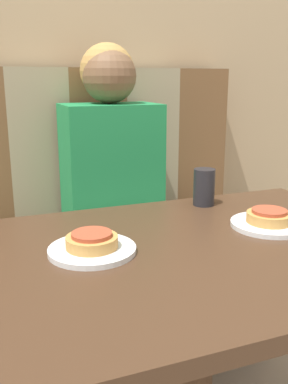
# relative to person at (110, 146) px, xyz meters

# --- Properties ---
(wall_back) EXTENTS (7.00, 0.05, 2.60)m
(wall_back) POSITION_rel_person_xyz_m (0.00, 0.29, 0.47)
(wall_back) COLOR tan
(wall_back) RESTS_ON ground_plane
(booth_seat) EXTENTS (1.13, 0.48, 0.50)m
(booth_seat) POSITION_rel_person_xyz_m (0.00, -0.00, -0.59)
(booth_seat) COLOR #382319
(booth_seat) RESTS_ON ground_plane
(booth_backrest) EXTENTS (1.13, 0.10, 0.61)m
(booth_backrest) POSITION_rel_person_xyz_m (0.00, 0.19, -0.03)
(booth_backrest) COLOR brown
(booth_backrest) RESTS_ON booth_seat
(dining_table) EXTENTS (1.04, 0.72, 0.70)m
(dining_table) POSITION_rel_person_xyz_m (0.00, -0.66, -0.22)
(dining_table) COLOR #422B1C
(dining_table) RESTS_ON ground_plane
(person) EXTENTS (0.34, 0.23, 0.69)m
(person) POSITION_rel_person_xyz_m (0.00, 0.00, 0.00)
(person) COLOR #1E8447
(person) RESTS_ON booth_seat
(plate_left) EXTENTS (0.19, 0.19, 0.01)m
(plate_left) POSITION_rel_person_xyz_m (-0.23, -0.61, -0.13)
(plate_left) COLOR white
(plate_left) RESTS_ON dining_table
(plate_right) EXTENTS (0.19, 0.19, 0.01)m
(plate_right) POSITION_rel_person_xyz_m (0.23, -0.61, -0.13)
(plate_right) COLOR white
(plate_right) RESTS_ON dining_table
(pizza_left) EXTENTS (0.11, 0.11, 0.03)m
(pizza_left) POSITION_rel_person_xyz_m (-0.23, -0.61, -0.11)
(pizza_left) COLOR #C68E47
(pizza_left) RESTS_ON plate_left
(pizza_right) EXTENTS (0.11, 0.11, 0.03)m
(pizza_right) POSITION_rel_person_xyz_m (0.23, -0.61, -0.11)
(pizza_right) COLOR #C68E47
(pizza_right) RESTS_ON plate_right
(drinking_cup) EXTENTS (0.06, 0.06, 0.11)m
(drinking_cup) POSITION_rel_person_xyz_m (0.17, -0.38, -0.08)
(drinking_cup) COLOR #232328
(drinking_cup) RESTS_ON dining_table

